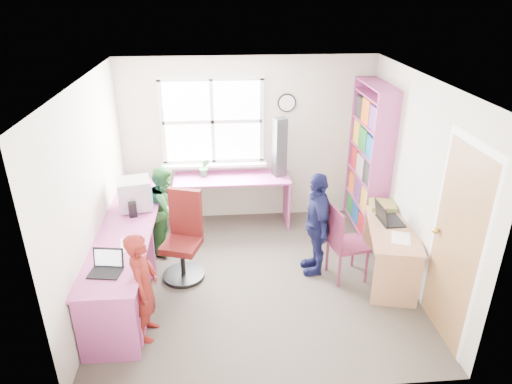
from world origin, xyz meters
TOP-DOWN VIEW (x-y plane):
  - room at (0.01, 0.10)m, footprint 3.64×3.44m
  - l_desk at (-1.31, -0.28)m, footprint 2.38×2.95m
  - right_desk at (1.58, -0.09)m, footprint 0.78×1.26m
  - bookshelf at (1.65, 1.19)m, footprint 0.30×1.02m
  - swivel_chair at (-0.88, 0.18)m, footprint 0.64×0.64m
  - wooden_chair at (1.01, -0.04)m, footprint 0.48×0.48m
  - crt_monitor at (-1.46, 0.53)m, footprint 0.45×0.42m
  - laptop_left at (-1.53, -0.80)m, footprint 0.33×0.29m
  - laptop_right at (1.56, 0.08)m, footprint 0.31×0.36m
  - speaker_a at (-1.46, 0.33)m, footprint 0.11×0.11m
  - speaker_b at (-1.50, 0.80)m, footprint 0.11×0.11m
  - cd_tower at (0.43, 1.45)m, footprint 0.21×0.20m
  - game_box at (1.64, 0.46)m, footprint 0.36×0.36m
  - paper_a at (-1.39, -0.32)m, footprint 0.26×0.32m
  - paper_b at (1.59, -0.31)m, footprint 0.29×0.34m
  - potted_plant at (-0.64, 1.48)m, footprint 0.15×0.12m
  - person_red at (-1.19, -0.86)m, footprint 0.31×0.45m
  - person_green at (-1.13, 0.80)m, footprint 0.56×0.66m
  - person_navy at (0.72, 0.14)m, footprint 0.34×0.78m

SIDE VIEW (x-z plane):
  - l_desk at x=-1.31m, z-range 0.08..0.83m
  - swivel_chair at x=-0.88m, z-range -0.08..1.02m
  - right_desk at x=1.58m, z-range 0.15..0.83m
  - wooden_chair at x=1.01m, z-range 0.04..0.98m
  - person_red at x=-1.19m, z-range 0.00..1.17m
  - person_green at x=-1.13m, z-range 0.00..1.19m
  - person_navy at x=0.72m, z-range 0.00..1.31m
  - paper_b at x=1.59m, z-range 0.68..0.68m
  - game_box at x=1.64m, z-range 0.68..0.74m
  - laptop_right at x=1.56m, z-range 0.61..0.85m
  - paper_a at x=-1.39m, z-range 0.75..0.75m
  - laptop_left at x=-1.53m, z-range 0.70..0.90m
  - speaker_b at x=-1.50m, z-range 0.75..0.93m
  - speaker_a at x=-1.46m, z-range 0.75..0.94m
  - potted_plant at x=-0.64m, z-range 0.75..1.02m
  - crt_monitor at x=-1.46m, z-range 0.75..1.14m
  - bookshelf at x=1.65m, z-range -0.05..2.05m
  - cd_tower at x=0.43m, z-range 0.75..1.59m
  - room at x=0.01m, z-range 0.00..2.44m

